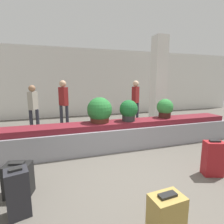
{
  "coord_description": "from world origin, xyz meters",
  "views": [
    {
      "loc": [
        -1.29,
        -2.66,
        1.68
      ],
      "look_at": [
        0.0,
        1.36,
        0.93
      ],
      "focal_mm": 28.0,
      "sensor_mm": 36.0,
      "label": 1
    }
  ],
  "objects_px": {
    "traveler_1": "(135,98)",
    "traveler_2": "(33,104)",
    "suitcase_2": "(18,180)",
    "suitcase_3": "(213,158)",
    "traveler_0": "(64,100)",
    "suitcase_1": "(18,193)",
    "potted_plant_0": "(100,111)",
    "potted_plant_2": "(165,108)",
    "suitcase_0": "(166,214)",
    "pillar": "(158,83)",
    "potted_plant_1": "(129,110)"
  },
  "relations": [
    {
      "from": "suitcase_1",
      "to": "suitcase_3",
      "type": "relative_size",
      "value": 0.97
    },
    {
      "from": "potted_plant_1",
      "to": "traveler_0",
      "type": "relative_size",
      "value": 0.31
    },
    {
      "from": "pillar",
      "to": "suitcase_3",
      "type": "xyz_separation_m",
      "value": [
        -0.85,
        -3.21,
        -1.28
      ]
    },
    {
      "from": "pillar",
      "to": "suitcase_3",
      "type": "relative_size",
      "value": 4.87
    },
    {
      "from": "traveler_2",
      "to": "traveler_0",
      "type": "bearing_deg",
      "value": -55.43
    },
    {
      "from": "traveler_0",
      "to": "traveler_1",
      "type": "distance_m",
      "value": 2.79
    },
    {
      "from": "potted_plant_0",
      "to": "traveler_2",
      "type": "xyz_separation_m",
      "value": [
        -1.74,
        2.17,
        -0.05
      ]
    },
    {
      "from": "suitcase_2",
      "to": "traveler_2",
      "type": "bearing_deg",
      "value": 106.16
    },
    {
      "from": "potted_plant_1",
      "to": "traveler_0",
      "type": "bearing_deg",
      "value": 121.4
    },
    {
      "from": "potted_plant_0",
      "to": "potted_plant_2",
      "type": "distance_m",
      "value": 1.85
    },
    {
      "from": "potted_plant_1",
      "to": "traveler_1",
      "type": "xyz_separation_m",
      "value": [
        1.3,
        2.36,
        0.07
      ]
    },
    {
      "from": "suitcase_1",
      "to": "potted_plant_1",
      "type": "xyz_separation_m",
      "value": [
        2.25,
        1.78,
        0.64
      ]
    },
    {
      "from": "suitcase_3",
      "to": "traveler_2",
      "type": "distance_m",
      "value": 5.28
    },
    {
      "from": "suitcase_0",
      "to": "suitcase_3",
      "type": "bearing_deg",
      "value": 23.47
    },
    {
      "from": "potted_plant_0",
      "to": "potted_plant_2",
      "type": "xyz_separation_m",
      "value": [
        1.85,
        -0.01,
        -0.02
      ]
    },
    {
      "from": "potted_plant_2",
      "to": "traveler_1",
      "type": "height_order",
      "value": "traveler_1"
    },
    {
      "from": "suitcase_3",
      "to": "traveler_0",
      "type": "relative_size",
      "value": 0.38
    },
    {
      "from": "suitcase_3",
      "to": "potted_plant_2",
      "type": "relative_size",
      "value": 1.26
    },
    {
      "from": "pillar",
      "to": "traveler_1",
      "type": "distance_m",
      "value": 1.17
    },
    {
      "from": "suitcase_1",
      "to": "traveler_2",
      "type": "xyz_separation_m",
      "value": [
        -0.22,
        4.05,
        0.61
      ]
    },
    {
      "from": "traveler_2",
      "to": "potted_plant_2",
      "type": "bearing_deg",
      "value": -96.4
    },
    {
      "from": "traveler_1",
      "to": "traveler_2",
      "type": "height_order",
      "value": "traveler_1"
    },
    {
      "from": "potted_plant_2",
      "to": "suitcase_2",
      "type": "bearing_deg",
      "value": -157.44
    },
    {
      "from": "traveler_2",
      "to": "suitcase_0",
      "type": "bearing_deg",
      "value": -134.33
    },
    {
      "from": "potted_plant_2",
      "to": "suitcase_0",
      "type": "bearing_deg",
      "value": -123.47
    },
    {
      "from": "traveler_1",
      "to": "suitcase_2",
      "type": "bearing_deg",
      "value": -172.63
    },
    {
      "from": "pillar",
      "to": "traveler_2",
      "type": "bearing_deg",
      "value": 168.89
    },
    {
      "from": "suitcase_2",
      "to": "potted_plant_0",
      "type": "distance_m",
      "value": 2.26
    },
    {
      "from": "suitcase_3",
      "to": "potted_plant_1",
      "type": "xyz_separation_m",
      "value": [
        -0.89,
        1.77,
        0.63
      ]
    },
    {
      "from": "suitcase_0",
      "to": "potted_plant_2",
      "type": "height_order",
      "value": "potted_plant_2"
    },
    {
      "from": "potted_plant_2",
      "to": "suitcase_1",
      "type": "bearing_deg",
      "value": -150.99
    },
    {
      "from": "suitcase_3",
      "to": "traveler_0",
      "type": "bearing_deg",
      "value": 138.47
    },
    {
      "from": "pillar",
      "to": "potted_plant_0",
      "type": "bearing_deg",
      "value": -151.46
    },
    {
      "from": "suitcase_3",
      "to": "suitcase_1",
      "type": "bearing_deg",
      "value": -160.79
    },
    {
      "from": "potted_plant_0",
      "to": "traveler_1",
      "type": "relative_size",
      "value": 0.36
    },
    {
      "from": "pillar",
      "to": "potted_plant_1",
      "type": "height_order",
      "value": "pillar"
    },
    {
      "from": "suitcase_1",
      "to": "potted_plant_2",
      "type": "bearing_deg",
      "value": 14.24
    },
    {
      "from": "pillar",
      "to": "suitcase_1",
      "type": "distance_m",
      "value": 5.28
    },
    {
      "from": "suitcase_3",
      "to": "traveler_2",
      "type": "bearing_deg",
      "value": 148.8
    },
    {
      "from": "suitcase_2",
      "to": "potted_plant_0",
      "type": "bearing_deg",
      "value": 56.01
    },
    {
      "from": "potted_plant_2",
      "to": "traveler_1",
      "type": "bearing_deg",
      "value": 85.55
    },
    {
      "from": "suitcase_2",
      "to": "traveler_0",
      "type": "distance_m",
      "value": 3.95
    },
    {
      "from": "suitcase_1",
      "to": "suitcase_3",
      "type": "xyz_separation_m",
      "value": [
        3.13,
        0.01,
        0.01
      ]
    },
    {
      "from": "suitcase_0",
      "to": "potted_plant_0",
      "type": "xyz_separation_m",
      "value": [
        -0.1,
        2.66,
        0.74
      ]
    },
    {
      "from": "suitcase_0",
      "to": "suitcase_2",
      "type": "distance_m",
      "value": 2.09
    },
    {
      "from": "suitcase_0",
      "to": "pillar",
      "type": "bearing_deg",
      "value": 55.27
    },
    {
      "from": "suitcase_0",
      "to": "potted_plant_1",
      "type": "height_order",
      "value": "potted_plant_1"
    },
    {
      "from": "pillar",
      "to": "potted_plant_2",
      "type": "distance_m",
      "value": 1.63
    },
    {
      "from": "potted_plant_0",
      "to": "potted_plant_2",
      "type": "height_order",
      "value": "potted_plant_0"
    },
    {
      "from": "suitcase_3",
      "to": "pillar",
      "type": "bearing_deg",
      "value": 94.25
    }
  ]
}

